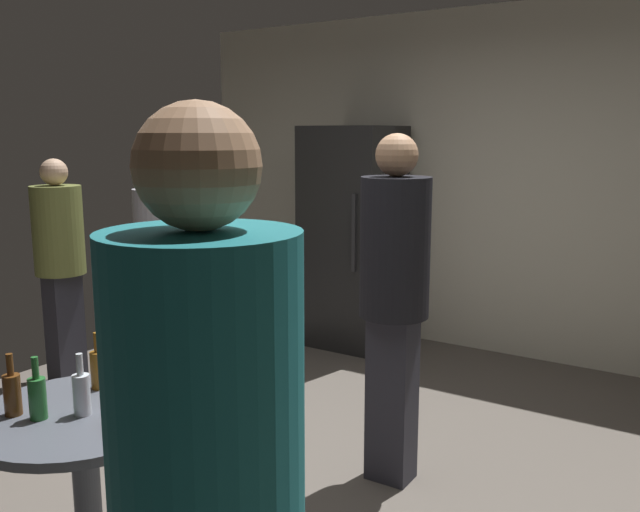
{
  "coord_description": "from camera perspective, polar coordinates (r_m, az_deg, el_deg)",
  "views": [
    {
      "loc": [
        1.83,
        -2.53,
        1.74
      ],
      "look_at": [
        -0.16,
        0.53,
        1.07
      ],
      "focal_mm": 37.62,
      "sensor_mm": 36.0,
      "label": 1
    }
  ],
  "objects": [
    {
      "name": "ground_plane",
      "position": [
        3.6,
        -2.64,
        -19.46
      ],
      "size": [
        5.2,
        5.2,
        0.1
      ],
      "primitive_type": "cube",
      "color": "#5B544C"
    },
    {
      "name": "wall_back",
      "position": [
        5.49,
        13.56,
        6.02
      ],
      "size": [
        5.32,
        0.06,
        2.7
      ],
      "primitive_type": "cube",
      "color": "beige",
      "rests_on": "ground_plane"
    },
    {
      "name": "refrigerator",
      "position": [
        5.53,
        2.8,
        1.64
      ],
      "size": [
        0.7,
        0.68,
        1.8
      ],
      "color": "black",
      "rests_on": "ground_plane"
    },
    {
      "name": "foreground_table",
      "position": [
        2.71,
        -19.46,
        -14.37
      ],
      "size": [
        0.8,
        0.8,
        0.73
      ],
      "color": "#4C515B",
      "rests_on": "ground_plane"
    },
    {
      "name": "beer_bottle_amber",
      "position": [
        2.84,
        -18.33,
        -9.03
      ],
      "size": [
        0.06,
        0.06,
        0.23
      ],
      "color": "#8C5919",
      "rests_on": "foreground_table"
    },
    {
      "name": "beer_bottle_brown",
      "position": [
        2.7,
        -24.71,
        -10.52
      ],
      "size": [
        0.06,
        0.06,
        0.23
      ],
      "color": "#593314",
      "rests_on": "foreground_table"
    },
    {
      "name": "beer_bottle_green",
      "position": [
        2.63,
        -22.9,
        -10.95
      ],
      "size": [
        0.06,
        0.06,
        0.23
      ],
      "color": "#26662D",
      "rests_on": "foreground_table"
    },
    {
      "name": "beer_bottle_clear",
      "position": [
        2.61,
        -19.62,
        -10.89
      ],
      "size": [
        0.06,
        0.06,
        0.23
      ],
      "color": "silver",
      "rests_on": "foreground_table"
    },
    {
      "name": "plastic_cup_red",
      "position": [
        2.5,
        -16.31,
        -12.35
      ],
      "size": [
        0.08,
        0.08,
        0.11
      ],
      "primitive_type": "cylinder",
      "color": "red",
      "rests_on": "foreground_table"
    },
    {
      "name": "person_in_olive_shirt",
      "position": [
        4.99,
        -21.26,
        0.16
      ],
      "size": [
        0.36,
        0.36,
        1.57
      ],
      "rotation": [
        0.0,
        0.0,
        -0.06
      ],
      "color": "#2D2D38",
      "rests_on": "ground_plane"
    },
    {
      "name": "person_in_gray_shirt",
      "position": [
        4.52,
        -13.31,
        -0.39
      ],
      "size": [
        0.48,
        0.48,
        1.57
      ],
      "rotation": [
        0.0,
        0.0,
        -0.65
      ],
      "color": "#2D2D38",
      "rests_on": "ground_plane"
    },
    {
      "name": "person_in_black_shirt",
      "position": [
        3.28,
        6.34,
        -2.31
      ],
      "size": [
        0.34,
        0.34,
        1.74
      ],
      "rotation": [
        0.0,
        0.0,
        -1.56
      ],
      "color": "#2D2D38",
      "rests_on": "ground_plane"
    }
  ]
}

